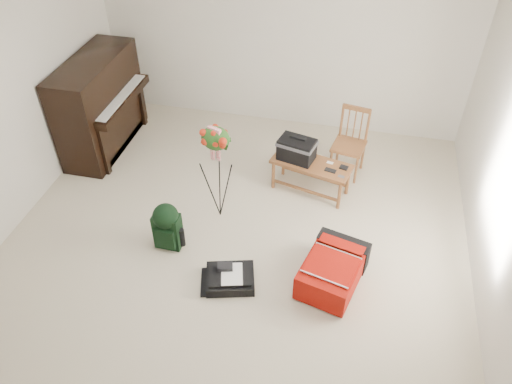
% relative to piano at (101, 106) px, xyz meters
% --- Properties ---
extents(floor, '(5.00, 5.50, 0.01)m').
position_rel_piano_xyz_m(floor, '(2.19, -1.60, -0.60)').
color(floor, '#BAAB96').
rests_on(floor, ground).
extents(ceiling, '(5.00, 5.50, 0.01)m').
position_rel_piano_xyz_m(ceiling, '(2.19, -1.60, 1.90)').
color(ceiling, white).
rests_on(ceiling, wall_back).
extents(wall_back, '(5.00, 0.04, 2.50)m').
position_rel_piano_xyz_m(wall_back, '(2.19, 1.15, 0.65)').
color(wall_back, silver).
rests_on(wall_back, floor).
extents(piano, '(0.71, 1.50, 1.25)m').
position_rel_piano_xyz_m(piano, '(0.00, 0.00, 0.00)').
color(piano, black).
rests_on(piano, floor).
extents(bench, '(1.01, 0.59, 0.73)m').
position_rel_piano_xyz_m(bench, '(2.72, -0.37, -0.09)').
color(bench, brown).
rests_on(bench, floor).
extents(dining_chair, '(0.45, 0.45, 0.88)m').
position_rel_piano_xyz_m(dining_chair, '(3.25, 0.13, -0.17)').
color(dining_chair, brown).
rests_on(dining_chair, floor).
extents(red_suitcase, '(0.69, 0.89, 0.33)m').
position_rel_piano_xyz_m(red_suitcase, '(3.28, -1.69, -0.42)').
color(red_suitcase, '#B60E07').
rests_on(red_suitcase, floor).
extents(black_duffel, '(0.57, 0.50, 0.20)m').
position_rel_piano_xyz_m(black_duffel, '(2.28, -1.98, -0.53)').
color(black_duffel, black).
rests_on(black_duffel, floor).
extents(green_backpack, '(0.29, 0.28, 0.56)m').
position_rel_piano_xyz_m(green_backpack, '(1.50, -1.63, -0.29)').
color(green_backpack, black).
rests_on(green_backpack, floor).
extents(flower_stand, '(0.50, 0.50, 1.25)m').
position_rel_piano_xyz_m(flower_stand, '(1.90, -1.03, 0.01)').
color(flower_stand, black).
rests_on(flower_stand, floor).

